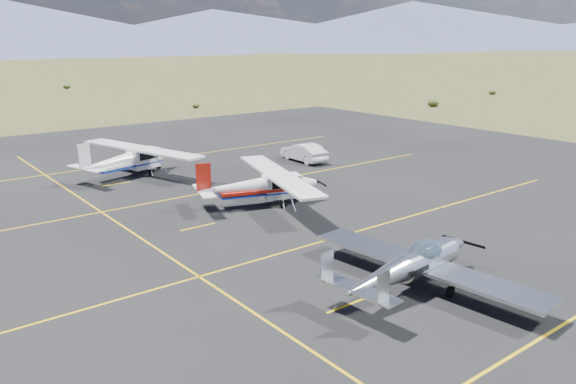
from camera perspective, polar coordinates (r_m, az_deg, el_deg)
name	(u,v)px	position (r m, az deg, el deg)	size (l,w,h in m)	color
ground	(342,257)	(24.97, 5.48, -6.62)	(1600.00, 1600.00, 0.00)	#383D1C
apron	(252,218)	(30.12, -3.67, -2.68)	(72.00, 72.00, 0.02)	black
aircraft_low_wing	(413,265)	(21.93, 12.62, -7.21)	(7.25, 10.07, 2.18)	silver
aircraft_cessna	(261,185)	(32.06, -2.77, 0.71)	(7.28, 10.64, 2.72)	silver
aircraft_plain	(129,159)	(40.34, -15.89, 3.27)	(7.43, 11.06, 2.82)	white
sedan	(304,152)	(43.73, 1.62, 4.06)	(1.50, 4.32, 1.42)	silver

